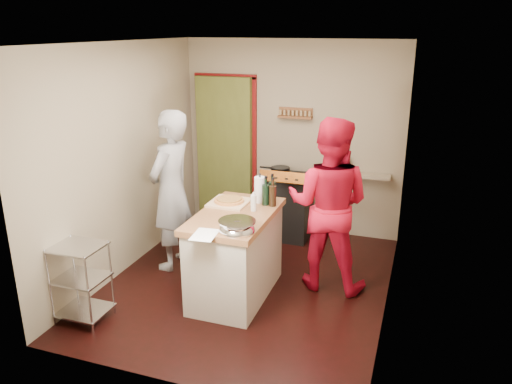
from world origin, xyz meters
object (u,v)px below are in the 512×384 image
at_px(person_red, 328,205).
at_px(person_stripe, 171,191).
at_px(stove, 287,205).
at_px(wire_shelving, 81,279).
at_px(island, 236,252).

bearing_deg(person_red, person_stripe, 5.67).
relative_size(stove, wire_shelving, 1.26).
height_order(wire_shelving, island, island).
xyz_separation_m(stove, island, (-0.09, -1.69, 0.04)).
height_order(wire_shelving, person_red, person_red).
bearing_deg(island, wire_shelving, -143.03).
bearing_deg(wire_shelving, person_red, 35.06).
xyz_separation_m(wire_shelving, island, (1.24, 0.93, 0.05)).
xyz_separation_m(island, person_stripe, (-0.96, 0.42, 0.45)).
bearing_deg(person_red, stove, -54.46).
bearing_deg(person_stripe, wire_shelving, -5.68).
bearing_deg(island, person_red, 32.11).
relative_size(stove, person_red, 0.53).
relative_size(stove, person_stripe, 0.54).
relative_size(person_stripe, person_red, 1.00).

